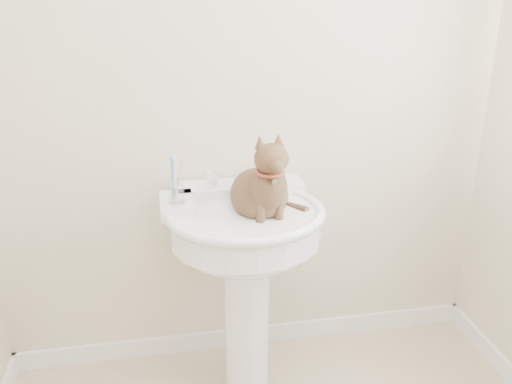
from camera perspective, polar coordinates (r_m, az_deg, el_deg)
wall_back at (r=2.27m, az=-0.86°, el=10.60°), size 2.20×0.00×2.50m
baseboard_back at (r=2.76m, az=-0.68°, el=-14.86°), size 2.20×0.02×0.09m
pedestal_sink at (r=2.17m, az=-1.14°, el=-5.62°), size 0.64×0.63×0.88m
faucet at (r=2.22m, az=-1.79°, el=1.55°), size 0.28×0.12×0.14m
soap_bar at (r=2.33m, az=-0.14°, el=1.78°), size 0.09×0.06×0.03m
toothbrush_cup at (r=2.08m, az=-8.40°, el=0.06°), size 0.07×0.07×0.19m
cat at (r=2.06m, az=0.65°, el=0.29°), size 0.25×0.31×0.45m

